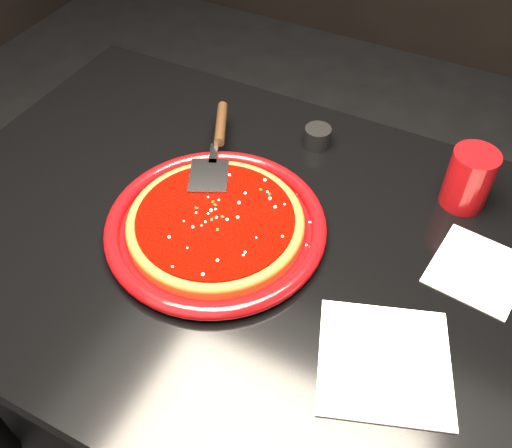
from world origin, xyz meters
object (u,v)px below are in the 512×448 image
(plate, at_px, (216,226))
(ramekin, at_px, (318,137))
(table, at_px, (258,357))
(pizza_server, at_px, (216,146))
(cup, at_px, (469,179))

(plate, height_order, ramekin, ramekin)
(table, height_order, plate, plate)
(pizza_server, height_order, ramekin, pizza_server)
(ramekin, bearing_deg, cup, -5.68)
(table, distance_m, ramekin, 0.48)
(plate, distance_m, cup, 0.44)
(plate, xyz_separation_m, ramekin, (0.06, 0.29, 0.01))
(table, bearing_deg, ramekin, 92.58)
(pizza_server, distance_m, cup, 0.45)
(pizza_server, bearing_deg, table, -67.37)
(table, xyz_separation_m, cup, (0.28, 0.25, 0.43))
(plate, xyz_separation_m, pizza_server, (-0.08, 0.15, 0.03))
(pizza_server, xyz_separation_m, ramekin, (0.14, 0.14, -0.03))
(cup, bearing_deg, ramekin, 174.32)
(table, relative_size, plate, 3.24)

